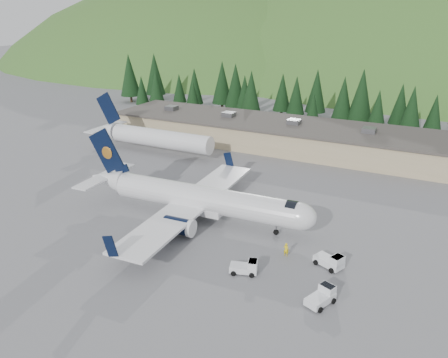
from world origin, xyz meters
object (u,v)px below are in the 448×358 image
second_airliner (150,136)px  baggage_tug_c (322,296)px  baggage_tug_b (331,261)px  baggage_tug_a (246,267)px  terminal_building (271,133)px  ramp_worker (286,250)px  airliner (197,199)px

second_airliner → baggage_tug_c: bearing=-36.5°
second_airliner → baggage_tug_b: (43.43, -25.97, -2.54)m
second_airliner → baggage_tug_a: second_airliner is taller
terminal_building → ramp_worker: size_ratio=41.21×
terminal_building → ramp_worker: terminal_building is taller
baggage_tug_a → baggage_tug_b: (8.05, 5.31, 0.06)m
baggage_tug_c → terminal_building: bearing=48.8°
second_airliner → terminal_building: size_ratio=0.39×
baggage_tug_c → ramp_worker: size_ratio=2.06×
ramp_worker → second_airliner: bearing=-32.8°
ramp_worker → terminal_building: bearing=-65.1°
baggage_tug_a → ramp_worker: bearing=46.2°
baggage_tug_a → terminal_building: 49.78m
baggage_tug_b → ramp_worker: 5.32m
baggage_tug_a → baggage_tug_b: baggage_tug_b is taller
terminal_building → ramp_worker: (18.20, -41.92, -1.76)m
second_airliner → baggage_tug_b: 50.66m
baggage_tug_a → terminal_building: bearing=91.4°
second_airliner → baggage_tug_a: 47.29m
second_airliner → ramp_worker: (38.11, -25.92, -2.46)m
baggage_tug_b → baggage_tug_a: bearing=-123.0°
second_airliner → baggage_tug_a: bearing=-41.5°
second_airliner → terminal_building: bearing=38.8°
second_airliner → baggage_tug_b: size_ratio=7.53×
second_airliner → ramp_worker: second_airliner is taller
baggage_tug_c → terminal_building: size_ratio=0.05×
airliner → second_airliner: 32.54m
baggage_tug_a → second_airliner: bearing=121.8°
baggage_tug_c → ramp_worker: 9.12m
baggage_tug_a → ramp_worker: ramp_worker is taller
second_airliner → airliner: bearing=-42.7°
terminal_building → ramp_worker: bearing=-66.5°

